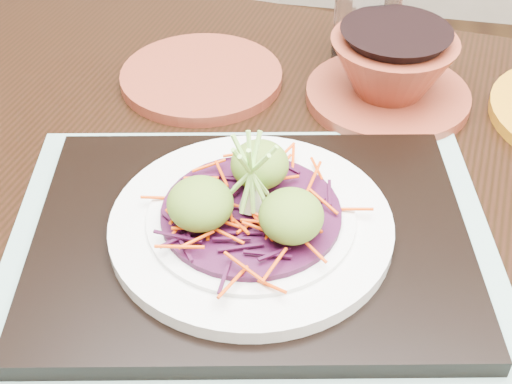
% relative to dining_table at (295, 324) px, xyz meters
% --- Properties ---
extents(dining_table, '(1.38, 1.01, 0.80)m').
position_rel_dining_table_xyz_m(dining_table, '(0.00, 0.00, 0.00)').
color(dining_table, black).
rests_on(dining_table, ground).
extents(placemat, '(0.47, 0.40, 0.00)m').
position_rel_dining_table_xyz_m(placemat, '(-0.04, -0.01, 0.11)').
color(placemat, gray).
rests_on(placemat, dining_table).
extents(serving_tray, '(0.40, 0.33, 0.02)m').
position_rel_dining_table_xyz_m(serving_tray, '(-0.04, -0.01, 0.12)').
color(serving_tray, black).
rests_on(serving_tray, placemat).
extents(white_plate, '(0.23, 0.23, 0.02)m').
position_rel_dining_table_xyz_m(white_plate, '(-0.04, -0.01, 0.13)').
color(white_plate, silver).
rests_on(white_plate, serving_tray).
extents(cabbage_bed, '(0.15, 0.15, 0.01)m').
position_rel_dining_table_xyz_m(cabbage_bed, '(-0.04, -0.01, 0.14)').
color(cabbage_bed, '#3A0B29').
rests_on(cabbage_bed, white_plate).
extents(carrot_julienne, '(0.18, 0.18, 0.01)m').
position_rel_dining_table_xyz_m(carrot_julienne, '(-0.04, -0.01, 0.15)').
color(carrot_julienne, '#D23A03').
rests_on(carrot_julienne, cabbage_bed).
extents(guacamole_scoops, '(0.13, 0.11, 0.04)m').
position_rel_dining_table_xyz_m(guacamole_scoops, '(-0.04, -0.01, 0.17)').
color(guacamole_scoops, '#4F7122').
rests_on(guacamole_scoops, cabbage_bed).
extents(scallion_garnish, '(0.05, 0.05, 0.08)m').
position_rel_dining_table_xyz_m(scallion_garnish, '(-0.04, -0.01, 0.18)').
color(scallion_garnish, '#8FD053').
rests_on(scallion_garnish, cabbage_bed).
extents(terracotta_side_plate, '(0.21, 0.21, 0.01)m').
position_rel_dining_table_xyz_m(terracotta_side_plate, '(-0.15, 0.23, 0.11)').
color(terracotta_side_plate, maroon).
rests_on(terracotta_side_plate, dining_table).
extents(water_glass, '(0.10, 0.10, 0.11)m').
position_rel_dining_table_xyz_m(water_glass, '(0.03, 0.32, 0.16)').
color(water_glass, white).
rests_on(water_glass, dining_table).
extents(terracotta_bowl_set, '(0.20, 0.20, 0.07)m').
position_rel_dining_table_xyz_m(terracotta_bowl_set, '(0.06, 0.24, 0.14)').
color(terracotta_bowl_set, maroon).
rests_on(terracotta_bowl_set, dining_table).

